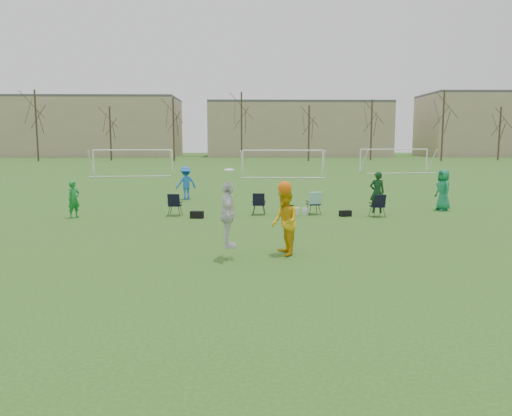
{
  "coord_description": "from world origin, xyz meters",
  "views": [
    {
      "loc": [
        0.58,
        -13.47,
        3.22
      ],
      "look_at": [
        0.9,
        1.21,
        1.25
      ],
      "focal_mm": 35.0,
      "sensor_mm": 36.0,
      "label": 1
    }
  ],
  "objects_px": {
    "fielder_green_near": "(74,199)",
    "center_contest": "(263,218)",
    "goal_left": "(133,155)",
    "fielder_green_far": "(443,190)",
    "goal_mid": "(283,156)",
    "fielder_blue": "(186,183)",
    "goal_right": "(394,154)"
  },
  "relations": [
    {
      "from": "fielder_blue",
      "to": "goal_right",
      "type": "xyz_separation_m",
      "value": [
        18.72,
        23.73,
        1.01
      ]
    },
    {
      "from": "fielder_green_near",
      "to": "goal_left",
      "type": "distance_m",
      "value": 26.65
    },
    {
      "from": "center_contest",
      "to": "goal_mid",
      "type": "distance_m",
      "value": 31.88
    },
    {
      "from": "fielder_green_near",
      "to": "fielder_blue",
      "type": "xyz_separation_m",
      "value": [
        3.94,
        6.69,
        0.13
      ]
    },
    {
      "from": "fielder_blue",
      "to": "goal_right",
      "type": "relative_size",
      "value": 0.25
    },
    {
      "from": "center_contest",
      "to": "goal_mid",
      "type": "xyz_separation_m",
      "value": [
        2.92,
        31.74,
        0.84
      ]
    },
    {
      "from": "fielder_blue",
      "to": "goal_right",
      "type": "distance_m",
      "value": 30.24
    },
    {
      "from": "fielder_blue",
      "to": "goal_right",
      "type": "height_order",
      "value": "goal_right"
    },
    {
      "from": "center_contest",
      "to": "goal_left",
      "type": "xyz_separation_m",
      "value": [
        -11.08,
        33.74,
        0.84
      ]
    },
    {
      "from": "fielder_blue",
      "to": "center_contest",
      "type": "height_order",
      "value": "center_contest"
    },
    {
      "from": "goal_left",
      "to": "goal_mid",
      "type": "xyz_separation_m",
      "value": [
        14.0,
        -2.0,
        0.0
      ]
    },
    {
      "from": "goal_mid",
      "to": "fielder_blue",
      "type": "bearing_deg",
      "value": -106.76
    },
    {
      "from": "center_contest",
      "to": "goal_mid",
      "type": "relative_size",
      "value": 0.34
    },
    {
      "from": "fielder_green_far",
      "to": "goal_mid",
      "type": "relative_size",
      "value": 0.26
    },
    {
      "from": "center_contest",
      "to": "goal_left",
      "type": "bearing_deg",
      "value": 108.18
    },
    {
      "from": "fielder_green_near",
      "to": "goal_right",
      "type": "height_order",
      "value": "goal_right"
    },
    {
      "from": "fielder_green_far",
      "to": "goal_right",
      "type": "height_order",
      "value": "goal_right"
    },
    {
      "from": "fielder_green_near",
      "to": "center_contest",
      "type": "relative_size",
      "value": 0.63
    },
    {
      "from": "center_contest",
      "to": "goal_right",
      "type": "xyz_separation_m",
      "value": [
        14.92,
        37.74,
        0.84
      ]
    },
    {
      "from": "center_contest",
      "to": "goal_left",
      "type": "distance_m",
      "value": 35.52
    },
    {
      "from": "goal_left",
      "to": "goal_mid",
      "type": "bearing_deg",
      "value": -13.13
    },
    {
      "from": "center_contest",
      "to": "fielder_green_far",
      "type": "bearing_deg",
      "value": 46.57
    },
    {
      "from": "fielder_green_near",
      "to": "fielder_blue",
      "type": "distance_m",
      "value": 7.76
    },
    {
      "from": "fielder_green_far",
      "to": "center_contest",
      "type": "relative_size",
      "value": 0.77
    },
    {
      "from": "fielder_green_far",
      "to": "goal_left",
      "type": "distance_m",
      "value": 31.52
    },
    {
      "from": "fielder_blue",
      "to": "fielder_green_far",
      "type": "bearing_deg",
      "value": 130.04
    },
    {
      "from": "center_contest",
      "to": "goal_left",
      "type": "relative_size",
      "value": 0.34
    },
    {
      "from": "fielder_green_far",
      "to": "goal_mid",
      "type": "height_order",
      "value": "goal_mid"
    },
    {
      "from": "fielder_green_far",
      "to": "center_contest",
      "type": "height_order",
      "value": "center_contest"
    },
    {
      "from": "fielder_green_far",
      "to": "fielder_green_near",
      "type": "bearing_deg",
      "value": -93.53
    },
    {
      "from": "fielder_green_near",
      "to": "center_contest",
      "type": "xyz_separation_m",
      "value": [
        7.74,
        -7.32,
        0.3
      ]
    },
    {
      "from": "center_contest",
      "to": "goal_right",
      "type": "height_order",
      "value": "center_contest"
    }
  ]
}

